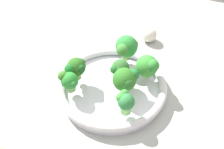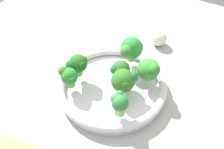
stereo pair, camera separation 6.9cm
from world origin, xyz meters
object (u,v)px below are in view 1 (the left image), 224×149
(broccoli_floret_6, at_px, (76,67))
(broccoli_floret_0, at_px, (148,66))
(broccoli_floret_2, at_px, (125,80))
(broccoli_floret_3, at_px, (127,47))
(garlic_bulb, at_px, (149,35))
(broccoli_floret_4, at_px, (118,69))
(broccoli_floret_1, at_px, (125,101))
(bowl, at_px, (112,87))
(broccoli_floret_5, at_px, (69,80))

(broccoli_floret_6, bearing_deg, broccoli_floret_0, -156.14)
(broccoli_floret_2, height_order, broccoli_floret_6, broccoli_floret_2)
(broccoli_floret_3, distance_m, garlic_bulb, 0.17)
(broccoli_floret_4, xyz_separation_m, broccoli_floret_6, (0.10, 0.04, 0.00))
(broccoli_floret_6, height_order, garlic_bulb, broccoli_floret_6)
(broccoli_floret_1, bearing_deg, bowl, -50.20)
(broccoli_floret_1, distance_m, broccoli_floret_2, 0.07)
(broccoli_floret_3, height_order, garlic_bulb, broccoli_floret_3)
(broccoli_floret_4, bearing_deg, bowl, 53.82)
(broccoli_floret_6, bearing_deg, garlic_bulb, -113.89)
(broccoli_floret_4, bearing_deg, broccoli_floret_5, 36.95)
(broccoli_floret_2, height_order, garlic_bulb, broccoli_floret_2)
(broccoli_floret_5, relative_size, garlic_bulb, 1.15)
(broccoli_floret_1, height_order, broccoli_floret_4, broccoli_floret_4)
(broccoli_floret_5, distance_m, broccoli_floret_6, 0.04)
(broccoli_floret_2, bearing_deg, broccoli_floret_0, -119.82)
(broccoli_floret_4, relative_size, broccoli_floret_5, 1.13)
(bowl, xyz_separation_m, broccoli_floret_0, (-0.08, -0.06, 0.06))
(broccoli_floret_5, relative_size, broccoli_floret_6, 0.88)
(broccoli_floret_5, bearing_deg, broccoli_floret_1, 175.13)
(broccoli_floret_4, bearing_deg, garlic_bulb, -94.45)
(bowl, xyz_separation_m, broccoli_floret_6, (0.09, 0.02, 0.06))
(broccoli_floret_1, height_order, broccoli_floret_3, broccoli_floret_3)
(broccoli_floret_4, distance_m, broccoli_floret_5, 0.13)
(broccoli_floret_2, distance_m, broccoli_floret_5, 0.14)
(bowl, height_order, broccoli_floret_3, broccoli_floret_3)
(broccoli_floret_2, bearing_deg, bowl, -16.60)
(broccoli_floret_3, height_order, broccoli_floret_4, broccoli_floret_3)
(broccoli_floret_2, relative_size, broccoli_floret_3, 0.89)
(broccoli_floret_5, xyz_separation_m, broccoli_floret_6, (-0.00, -0.04, 0.01))
(broccoli_floret_1, bearing_deg, garlic_bulb, -84.30)
(broccoli_floret_6, bearing_deg, bowl, -167.37)
(broccoli_floret_6, bearing_deg, broccoli_floret_3, -127.90)
(broccoli_floret_3, xyz_separation_m, garlic_bulb, (-0.03, -0.15, -0.06))
(broccoli_floret_3, bearing_deg, broccoli_floret_0, 148.32)
(broccoli_floret_1, xyz_separation_m, broccoli_floret_4, (0.05, -0.09, 0.01))
(broccoli_floret_4, bearing_deg, broccoli_floret_0, -149.82)
(broccoli_floret_4, bearing_deg, broccoli_floret_2, 136.73)
(broccoli_floret_0, relative_size, broccoli_floret_1, 1.18)
(broccoli_floret_0, relative_size, broccoli_floret_3, 0.90)
(bowl, bearing_deg, broccoli_floret_6, 12.63)
(broccoli_floret_2, height_order, broccoli_floret_5, broccoli_floret_2)
(broccoli_floret_3, xyz_separation_m, broccoli_floret_4, (-0.01, 0.09, -0.00))
(broccoli_floret_1, distance_m, broccoli_floret_6, 0.17)
(broccoli_floret_6, xyz_separation_m, garlic_bulb, (-0.12, -0.28, -0.05))
(garlic_bulb, bearing_deg, broccoli_floret_1, 95.70)
(broccoli_floret_3, bearing_deg, broccoli_floret_6, 52.10)
(broccoli_floret_5, bearing_deg, broccoli_floret_3, -120.24)
(broccoli_floret_3, xyz_separation_m, broccoli_floret_6, (0.10, 0.12, -0.00))
(broccoli_floret_1, relative_size, broccoli_floret_5, 1.00)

